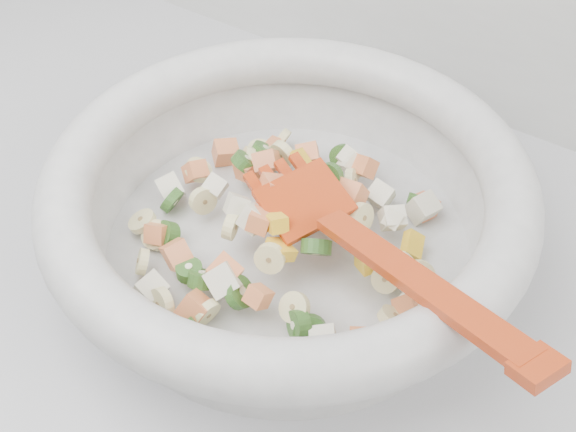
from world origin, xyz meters
The scene contains 1 object.
mixing_bowl centered at (-0.16, 1.44, 0.96)m, with size 0.46×0.41×0.14m.
Camera 1 is at (0.09, 1.07, 1.39)m, focal length 45.00 mm.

